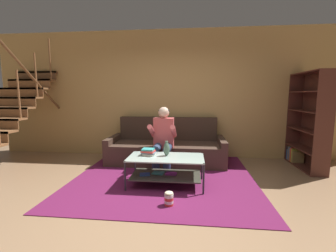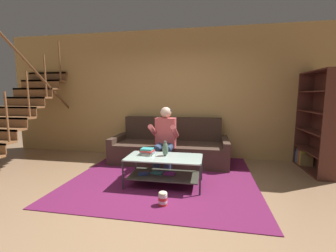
{
  "view_description": "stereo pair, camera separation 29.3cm",
  "coord_description": "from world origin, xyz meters",
  "px_view_note": "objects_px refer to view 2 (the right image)",
  "views": [
    {
      "loc": [
        0.48,
        -2.8,
        1.43
      ],
      "look_at": [
        0.08,
        0.97,
        0.91
      ],
      "focal_mm": 24.0,
      "sensor_mm": 36.0,
      "label": 1
    },
    {
      "loc": [
        0.77,
        -2.76,
        1.43
      ],
      "look_at": [
        0.08,
        0.97,
        0.91
      ],
      "focal_mm": 24.0,
      "sensor_mm": 36.0,
      "label": 2
    }
  ],
  "objects_px": {
    "coffee_table": "(164,166)",
    "book_stack": "(147,152)",
    "person_seated_center": "(165,137)",
    "bookshelf": "(317,128)",
    "couch": "(170,148)",
    "vase": "(165,149)",
    "popcorn_tub": "(163,199)"
  },
  "relations": [
    {
      "from": "coffee_table",
      "to": "book_stack",
      "type": "bearing_deg",
      "value": 166.69
    },
    {
      "from": "person_seated_center",
      "to": "coffee_table",
      "type": "bearing_deg",
      "value": -79.8
    },
    {
      "from": "bookshelf",
      "to": "person_seated_center",
      "type": "bearing_deg",
      "value": -169.54
    },
    {
      "from": "couch",
      "to": "bookshelf",
      "type": "height_order",
      "value": "bookshelf"
    },
    {
      "from": "coffee_table",
      "to": "book_stack",
      "type": "height_order",
      "value": "book_stack"
    },
    {
      "from": "coffee_table",
      "to": "vase",
      "type": "distance_m",
      "value": 0.28
    },
    {
      "from": "vase",
      "to": "bookshelf",
      "type": "bearing_deg",
      "value": 23.59
    },
    {
      "from": "couch",
      "to": "coffee_table",
      "type": "height_order",
      "value": "couch"
    },
    {
      "from": "couch",
      "to": "coffee_table",
      "type": "distance_m",
      "value": 1.29
    },
    {
      "from": "coffee_table",
      "to": "popcorn_tub",
      "type": "distance_m",
      "value": 0.72
    },
    {
      "from": "couch",
      "to": "popcorn_tub",
      "type": "relative_size",
      "value": 12.52
    },
    {
      "from": "book_stack",
      "to": "popcorn_tub",
      "type": "xyz_separation_m",
      "value": [
        0.41,
        -0.74,
        -0.42
      ]
    },
    {
      "from": "coffee_table",
      "to": "book_stack",
      "type": "relative_size",
      "value": 5.1
    },
    {
      "from": "person_seated_center",
      "to": "bookshelf",
      "type": "bearing_deg",
      "value": 10.46
    },
    {
      "from": "couch",
      "to": "popcorn_tub",
      "type": "height_order",
      "value": "couch"
    },
    {
      "from": "bookshelf",
      "to": "popcorn_tub",
      "type": "xyz_separation_m",
      "value": [
        -2.58,
        -1.92,
        -0.72
      ]
    },
    {
      "from": "person_seated_center",
      "to": "bookshelf",
      "type": "distance_m",
      "value": 2.89
    },
    {
      "from": "couch",
      "to": "book_stack",
      "type": "distance_m",
      "value": 1.25
    },
    {
      "from": "person_seated_center",
      "to": "coffee_table",
      "type": "height_order",
      "value": "person_seated_center"
    },
    {
      "from": "person_seated_center",
      "to": "vase",
      "type": "relative_size",
      "value": 5.07
    },
    {
      "from": "vase",
      "to": "book_stack",
      "type": "height_order",
      "value": "vase"
    },
    {
      "from": "popcorn_tub",
      "to": "couch",
      "type": "bearing_deg",
      "value": 97.32
    },
    {
      "from": "person_seated_center",
      "to": "book_stack",
      "type": "distance_m",
      "value": 0.69
    },
    {
      "from": "coffee_table",
      "to": "vase",
      "type": "relative_size",
      "value": 4.98
    },
    {
      "from": "couch",
      "to": "bookshelf",
      "type": "xyz_separation_m",
      "value": [
        2.83,
        -0.04,
        0.52
      ]
    },
    {
      "from": "vase",
      "to": "bookshelf",
      "type": "height_order",
      "value": "bookshelf"
    },
    {
      "from": "vase",
      "to": "coffee_table",
      "type": "bearing_deg",
      "value": -97.4
    },
    {
      "from": "person_seated_center",
      "to": "coffee_table",
      "type": "xyz_separation_m",
      "value": [
        0.13,
        -0.72,
        -0.35
      ]
    },
    {
      "from": "bookshelf",
      "to": "popcorn_tub",
      "type": "distance_m",
      "value": 3.3
    },
    {
      "from": "bookshelf",
      "to": "popcorn_tub",
      "type": "height_order",
      "value": "bookshelf"
    },
    {
      "from": "couch",
      "to": "bookshelf",
      "type": "bearing_deg",
      "value": -0.87
    },
    {
      "from": "vase",
      "to": "couch",
      "type": "bearing_deg",
      "value": 96.49
    }
  ]
}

